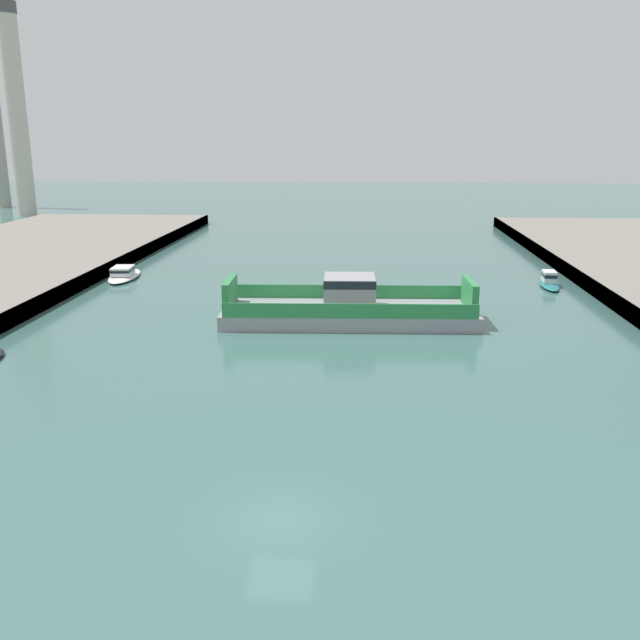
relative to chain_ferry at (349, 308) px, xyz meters
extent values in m
plane|color=#3D6660|center=(-1.76, -28.84, -1.09)|extent=(400.00, 400.00, 0.00)
cube|color=#939399|center=(0.00, 0.00, -0.54)|extent=(19.62, 7.45, 1.10)
cube|color=#2D8947|center=(-0.14, 3.26, 0.56)|extent=(18.57, 0.90, 1.10)
cube|color=#2D8947|center=(0.14, -3.26, 0.56)|extent=(18.57, 0.90, 1.10)
cube|color=#939399|center=(0.00, 0.00, 1.25)|extent=(4.02, 3.81, 2.47)
cube|color=black|center=(0.00, 0.00, 2.13)|extent=(4.06, 3.86, 0.60)
cube|color=#2D8947|center=(9.17, 0.38, 1.11)|extent=(0.69, 4.67, 2.20)
cube|color=#2D8947|center=(-9.17, -0.38, 1.11)|extent=(0.69, 4.67, 2.20)
ellipsoid|color=white|center=(-23.18, 15.46, -0.87)|extent=(3.39, 8.00, 0.44)
cube|color=silver|center=(-23.13, 14.87, -0.23)|extent=(2.11, 2.89, 0.83)
cube|color=black|center=(-23.13, 14.87, -0.13)|extent=(2.17, 2.97, 0.25)
ellipsoid|color=#237075|center=(18.65, 13.94, -0.88)|extent=(1.99, 5.58, 0.42)
cube|color=silver|center=(18.68, 14.35, -0.14)|extent=(1.26, 1.99, 1.07)
cube|color=black|center=(18.68, 14.35, 0.00)|extent=(1.29, 2.05, 0.32)
cylinder|color=beige|center=(-60.71, 70.80, 17.00)|extent=(3.37, 3.37, 36.17)
cylinder|color=#4C4C4C|center=(-60.71, 70.80, 34.08)|extent=(3.64, 3.64, 2.00)
camera|label=1|loc=(1.30, -51.44, 12.70)|focal=38.64mm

